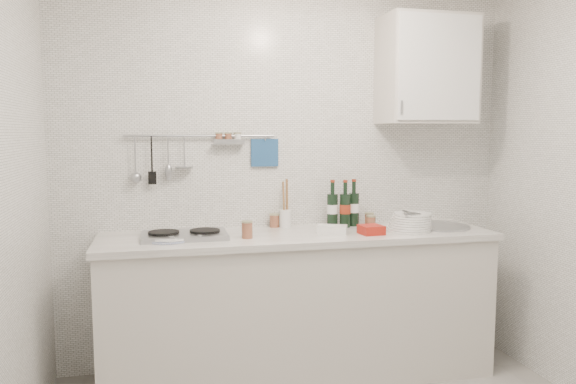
% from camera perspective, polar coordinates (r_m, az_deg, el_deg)
% --- Properties ---
extents(back_wall, '(3.00, 0.02, 2.50)m').
position_cam_1_polar(back_wall, '(3.74, -0.01, 1.60)').
color(back_wall, silver).
rests_on(back_wall, floor).
extents(counter, '(2.44, 0.64, 0.96)m').
position_cam_1_polar(counter, '(3.62, 1.18, -11.79)').
color(counter, beige).
rests_on(counter, floor).
extents(wall_rail, '(0.98, 0.09, 0.34)m').
position_cam_1_polar(wall_rail, '(3.61, -9.17, 4.15)').
color(wall_rail, '#93969B').
rests_on(wall_rail, back_wall).
extents(wall_cabinet, '(0.60, 0.38, 0.70)m').
position_cam_1_polar(wall_cabinet, '(3.89, 13.95, 11.92)').
color(wall_cabinet, beige).
rests_on(wall_cabinet, back_wall).
extents(plate_stack_hob, '(0.29, 0.29, 0.02)m').
position_cam_1_polar(plate_stack_hob, '(3.34, -12.05, -4.57)').
color(plate_stack_hob, '#4E65B1').
rests_on(plate_stack_hob, counter).
extents(plate_stack_sink, '(0.31, 0.29, 0.12)m').
position_cam_1_polar(plate_stack_sink, '(3.66, 12.32, -3.02)').
color(plate_stack_sink, white).
rests_on(plate_stack_sink, counter).
extents(wine_bottles, '(0.23, 0.11, 0.31)m').
position_cam_1_polar(wine_bottles, '(3.72, 5.69, -1.16)').
color(wine_bottles, black).
rests_on(wine_bottles, counter).
extents(butter_dish, '(0.20, 0.16, 0.05)m').
position_cam_1_polar(butter_dish, '(3.48, 4.51, -3.81)').
color(butter_dish, white).
rests_on(butter_dish, counter).
extents(strawberry_punnet, '(0.15, 0.15, 0.06)m').
position_cam_1_polar(strawberry_punnet, '(3.49, 8.45, -3.81)').
color(strawberry_punnet, red).
rests_on(strawberry_punnet, counter).
extents(utensil_crock, '(0.08, 0.08, 0.32)m').
position_cam_1_polar(utensil_crock, '(3.68, -0.26, -2.46)').
color(utensil_crock, white).
rests_on(utensil_crock, counter).
extents(jar_a, '(0.07, 0.07, 0.09)m').
position_cam_1_polar(jar_a, '(3.70, -1.40, -2.90)').
color(jar_a, brown).
rests_on(jar_a, counter).
extents(jar_b, '(0.06, 0.06, 0.08)m').
position_cam_1_polar(jar_b, '(3.85, 8.25, -2.68)').
color(jar_b, brown).
rests_on(jar_b, counter).
extents(jar_c, '(0.06, 0.06, 0.08)m').
position_cam_1_polar(jar_c, '(3.73, 8.43, -2.96)').
color(jar_c, brown).
rests_on(jar_c, counter).
extents(jar_d, '(0.07, 0.07, 0.10)m').
position_cam_1_polar(jar_d, '(3.33, -4.18, -3.81)').
color(jar_d, brown).
rests_on(jar_d, counter).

